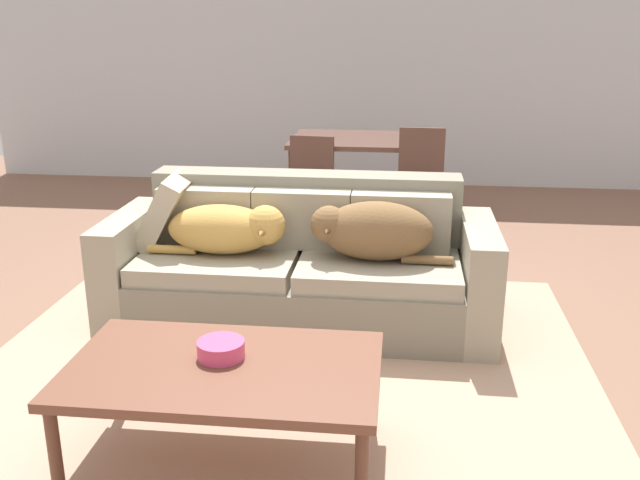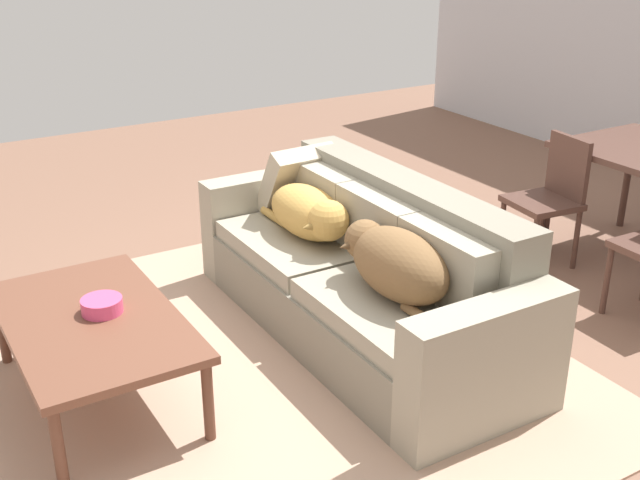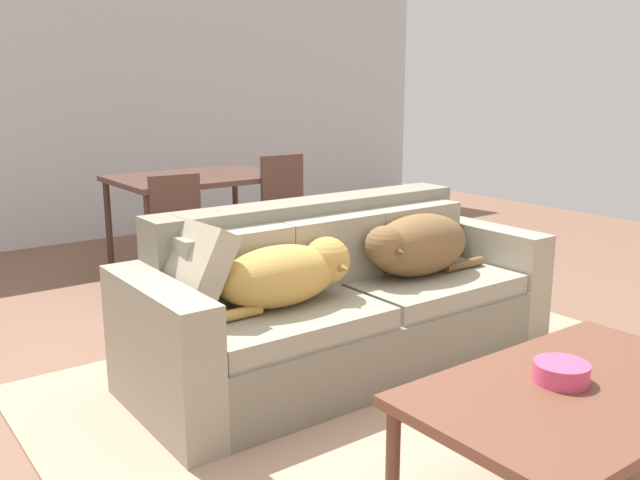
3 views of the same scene
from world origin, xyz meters
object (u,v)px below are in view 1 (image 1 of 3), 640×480
Objects in this scene: dining_chair_near_left at (309,184)px; dining_chair_near_right at (420,183)px; throw_pillow_by_left_arm at (165,211)px; dining_table at (363,146)px; dog_on_right_cushion at (371,230)px; dog_on_left_cushion at (229,229)px; bowl_on_coffee_table at (221,349)px; coffee_table at (224,374)px; couch at (301,267)px.

dining_chair_near_left is 0.89m from dining_chair_near_right.
dining_table is (1.09, 2.07, 0.05)m from throw_pillow_by_left_arm.
dog_on_right_cushion is at bearing -7.85° from throw_pillow_by_left_arm.
dog_on_left_cushion is 0.82m from dog_on_right_cushion.
dog_on_right_cushion is 1.78m from dining_chair_near_left.
throw_pillow_by_left_arm reaches higher than dog_on_right_cushion.
dining_chair_near_right reaches higher than dining_table.
throw_pillow_by_left_arm is (-0.43, 0.16, 0.05)m from dog_on_left_cushion.
dining_chair_near_left is at bearing 81.80° from dog_on_left_cushion.
dog_on_right_cushion is 0.86× the size of dining_chair_near_right.
dog_on_left_cushion reaches higher than bowl_on_coffee_table.
throw_pillow_by_left_arm reaches higher than dining_chair_near_left.
dog_on_left_cushion is 0.65× the size of coffee_table.
dining_chair_near_right is at bearing 43.55° from throw_pillow_by_left_arm.
dining_table is at bearing 62.33° from throw_pillow_by_left_arm.
throw_pillow_by_left_arm is at bearing 176.58° from couch.
dog_on_right_cushion is 0.65× the size of coffee_table.
coffee_table is at bearing -68.68° from bowl_on_coffee_table.
couch reaches higher than dining_chair_near_left.
throw_pillow_by_left_arm is at bearing -107.47° from dining_chair_near_left.
couch is at bearing -77.38° from dining_chair_near_left.
bowl_on_coffee_table is at bearing 111.32° from coffee_table.
throw_pillow_by_left_arm is at bearing -117.67° from dining_table.
dining_chair_near_left is at bearing 90.54° from bowl_on_coffee_table.
bowl_on_coffee_table is (0.28, -1.30, -0.11)m from dog_on_left_cushion.
dining_chair_near_right reaches higher than coffee_table.
dining_chair_near_right is (0.86, 2.95, 0.03)m from bowl_on_coffee_table.
dog_on_right_cushion reaches higher than dog_on_left_cushion.
dog_on_right_cushion is at bearing -98.45° from dining_chair_near_right.
couch is 0.89m from throw_pillow_by_left_arm.
dining_table reaches higher than bowl_on_coffee_table.
coffee_table is 1.00× the size of dining_table.
dog_on_left_cushion is 1.33m from bowl_on_coffee_table.
couch is 5.12× the size of throw_pillow_by_left_arm.
dining_table is 0.77m from dining_chair_near_right.
throw_pillow_by_left_arm is at bearing 172.46° from dog_on_right_cushion.
bowl_on_coffee_table is at bearing -82.53° from dining_chair_near_left.
couch is 1.47m from coffee_table.
dining_table is 0.73m from dining_chair_near_left.
dining_chair_near_left is (-0.16, 1.56, 0.14)m from couch.
bowl_on_coffee_table reaches higher than coffee_table.
dining_table is at bearing 84.42° from coffee_table.
dining_chair_near_right is (0.84, 3.01, 0.11)m from coffee_table.
couch is 0.52m from dog_on_right_cushion.
dog_on_left_cushion is 4.16× the size of bowl_on_coffee_table.
dining_table is (-0.17, 2.24, 0.08)m from dog_on_right_cushion.
dining_chair_near_right is at bearing 6.13° from dining_chair_near_left.
dog_on_left_cushion is 2.01m from dining_chair_near_right.
dining_chair_near_right is (0.48, -0.58, -0.18)m from dining_table.
coffee_table is (0.30, -1.36, -0.19)m from dog_on_left_cushion.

